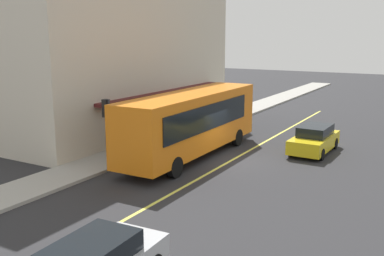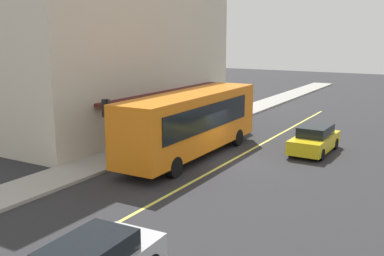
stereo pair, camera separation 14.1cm
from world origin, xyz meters
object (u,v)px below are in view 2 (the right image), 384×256
pedestrian_at_corner (230,101)px  pedestrian_by_curb (125,129)px  traffic_light (107,115)px  bus (192,121)px  car_yellow (315,140)px

pedestrian_at_corner → pedestrian_by_curb: size_ratio=0.98×
pedestrian_by_curb → traffic_light: bearing=-159.5°
bus → traffic_light: bearing=139.3°
bus → car_yellow: bus is taller
pedestrian_at_corner → pedestrian_by_curb: 13.15m
bus → pedestrian_by_curb: bearing=101.3°
car_yellow → pedestrian_by_curb: size_ratio=2.40×
car_yellow → pedestrian_at_corner: size_ratio=2.45×
pedestrian_at_corner → car_yellow: bearing=-131.5°
traffic_light → pedestrian_at_corner: traffic_light is taller
car_yellow → bus: bearing=127.8°
bus → pedestrian_by_curb: bus is taller
bus → traffic_light: bus is taller
car_yellow → pedestrian_at_corner: (8.10, 9.17, 0.48)m
car_yellow → pedestrian_by_curb: 10.68m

